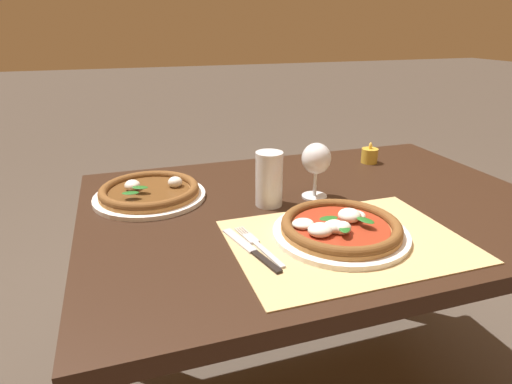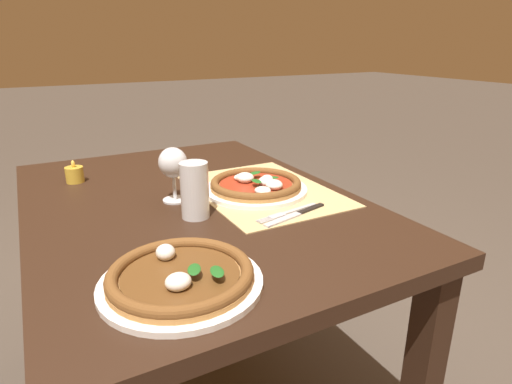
% 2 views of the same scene
% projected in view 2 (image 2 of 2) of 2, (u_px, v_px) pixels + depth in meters
% --- Properties ---
extents(dining_table, '(1.24, 0.88, 0.74)m').
position_uv_depth(dining_table, '(193.00, 233.00, 1.27)').
color(dining_table, black).
rests_on(dining_table, ground).
extents(paper_placemat, '(0.51, 0.37, 0.00)m').
position_uv_depth(paper_placemat, '(262.00, 190.00, 1.29)').
color(paper_placemat, tan).
rests_on(paper_placemat, dining_table).
extents(pizza_near, '(0.31, 0.31, 0.05)m').
position_uv_depth(pizza_near, '(256.00, 185.00, 1.27)').
color(pizza_near, white).
rests_on(pizza_near, paper_placemat).
extents(pizza_far, '(0.30, 0.30, 0.05)m').
position_uv_depth(pizza_far, '(181.00, 277.00, 0.79)').
color(pizza_far, white).
rests_on(pizza_far, dining_table).
extents(wine_glass, '(0.08, 0.08, 0.16)m').
position_uv_depth(wine_glass, '(173.00, 165.00, 1.18)').
color(wine_glass, silver).
rests_on(wine_glass, dining_table).
extents(pint_glass, '(0.07, 0.07, 0.15)m').
position_uv_depth(pint_glass, '(195.00, 191.00, 1.08)').
color(pint_glass, silver).
rests_on(pint_glass, dining_table).
extents(fork, '(0.05, 0.20, 0.00)m').
position_uv_depth(fork, '(287.00, 213.00, 1.12)').
color(fork, '#B7B7BC').
rests_on(fork, paper_placemat).
extents(knife, '(0.07, 0.21, 0.01)m').
position_uv_depth(knife, '(295.00, 215.00, 1.10)').
color(knife, black).
rests_on(knife, paper_placemat).
extents(votive_candle, '(0.06, 0.06, 0.07)m').
position_uv_depth(votive_candle, '(75.00, 175.00, 1.37)').
color(votive_candle, gold).
rests_on(votive_candle, dining_table).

